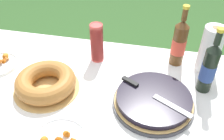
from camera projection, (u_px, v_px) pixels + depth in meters
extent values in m
cube|color=brown|center=(67.00, 96.00, 1.26)|extent=(1.83, 0.98, 0.03)
cylinder|color=brown|center=(216.00, 106.00, 1.66)|extent=(0.06, 0.06, 0.65)
cube|color=white|center=(66.00, 93.00, 1.24)|extent=(1.84, 0.99, 0.00)
cube|color=white|center=(93.00, 47.00, 1.65)|extent=(1.84, 0.01, 0.10)
cylinder|color=#38383D|center=(153.00, 103.00, 1.17)|extent=(0.38, 0.38, 0.02)
cylinder|color=tan|center=(153.00, 101.00, 1.16)|extent=(0.37, 0.37, 0.01)
cylinder|color=black|center=(154.00, 98.00, 1.15)|extent=(0.35, 0.35, 0.03)
cube|color=silver|center=(172.00, 106.00, 1.09)|extent=(0.18, 0.12, 0.00)
cube|color=black|center=(130.00, 82.00, 1.21)|extent=(0.09, 0.06, 0.01)
cylinder|color=tan|center=(47.00, 88.00, 1.26)|extent=(0.33, 0.33, 0.01)
torus|color=#AD7033|center=(46.00, 82.00, 1.23)|extent=(0.30, 0.30, 0.09)
cylinder|color=#E04C47|center=(97.00, 52.00, 1.43)|extent=(0.07, 0.07, 0.09)
cylinder|color=#E04C47|center=(97.00, 51.00, 1.42)|extent=(0.07, 0.07, 0.09)
cylinder|color=#E04C47|center=(97.00, 49.00, 1.41)|extent=(0.07, 0.07, 0.09)
cylinder|color=#E04C47|center=(97.00, 47.00, 1.40)|extent=(0.07, 0.07, 0.09)
cylinder|color=#E04C47|center=(97.00, 45.00, 1.40)|extent=(0.07, 0.07, 0.09)
cylinder|color=#E04C47|center=(97.00, 43.00, 1.39)|extent=(0.07, 0.07, 0.09)
cylinder|color=#E04C47|center=(97.00, 41.00, 1.38)|extent=(0.07, 0.07, 0.09)
cylinder|color=#E04C47|center=(97.00, 39.00, 1.37)|extent=(0.07, 0.07, 0.09)
cylinder|color=#E04C47|center=(97.00, 37.00, 1.36)|extent=(0.07, 0.07, 0.09)
cylinder|color=#E04C47|center=(96.00, 35.00, 1.35)|extent=(0.07, 0.07, 0.09)
cylinder|color=#E04C47|center=(96.00, 33.00, 1.35)|extent=(0.07, 0.07, 0.09)
torus|color=#E04C47|center=(96.00, 25.00, 1.32)|extent=(0.07, 0.07, 0.01)
cylinder|color=brown|center=(179.00, 46.00, 1.36)|extent=(0.07, 0.07, 0.23)
cylinder|color=#E54C38|center=(178.00, 46.00, 1.36)|extent=(0.08, 0.08, 0.09)
cone|color=brown|center=(183.00, 24.00, 1.27)|extent=(0.07, 0.07, 0.04)
cylinder|color=brown|center=(185.00, 15.00, 1.24)|extent=(0.03, 0.03, 0.06)
cylinder|color=gold|center=(186.00, 7.00, 1.22)|extent=(0.03, 0.03, 0.02)
cylinder|color=black|center=(208.00, 71.00, 1.19)|extent=(0.07, 0.07, 0.23)
cylinder|color=#334C93|center=(208.00, 72.00, 1.19)|extent=(0.07, 0.07, 0.09)
cone|color=black|center=(215.00, 48.00, 1.11)|extent=(0.07, 0.07, 0.04)
cylinder|color=black|center=(218.00, 38.00, 1.07)|extent=(0.03, 0.03, 0.07)
cylinder|color=gold|center=(221.00, 30.00, 1.05)|extent=(0.03, 0.03, 0.02)
cone|color=#C36B19|center=(72.00, 139.00, 1.00)|extent=(0.04, 0.04, 0.03)
cone|color=#BC5F09|center=(58.00, 140.00, 1.00)|extent=(0.05, 0.05, 0.03)
cone|color=#C17322|center=(44.00, 140.00, 0.99)|extent=(0.04, 0.04, 0.04)
cone|color=#BB5D13|center=(67.00, 133.00, 1.02)|extent=(0.04, 0.04, 0.03)
cone|color=#C14E09|center=(58.00, 138.00, 1.00)|extent=(0.05, 0.06, 0.03)
cone|color=#CB691F|center=(57.00, 139.00, 1.00)|extent=(0.03, 0.04, 0.02)
cone|color=#AF510E|center=(3.00, 61.00, 1.41)|extent=(0.05, 0.04, 0.04)
cone|color=#B3591D|center=(6.00, 58.00, 1.43)|extent=(0.04, 0.04, 0.03)
cone|color=#C2741F|center=(4.00, 56.00, 1.43)|extent=(0.06, 0.06, 0.05)
cylinder|color=white|center=(210.00, 50.00, 1.30)|extent=(0.11, 0.11, 0.26)
cylinder|color=#9E7A56|center=(217.00, 28.00, 1.22)|extent=(0.04, 0.04, 0.00)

